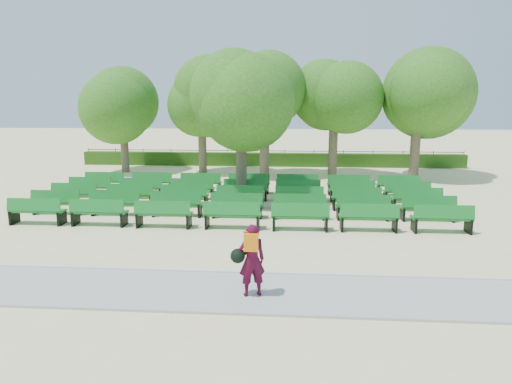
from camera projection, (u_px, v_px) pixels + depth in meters
ground at (253, 215)px, 17.59m from camera, size 120.00×120.00×0.00m
paving at (227, 292)px, 10.34m from camera, size 30.00×2.20×0.06m
curb at (233, 273)px, 11.47m from camera, size 30.00×0.12×0.10m
hedge at (270, 159)px, 31.21m from camera, size 26.00×0.70×0.90m
fence at (270, 165)px, 31.68m from camera, size 26.00×0.10×1.02m
tree_line at (267, 175)px, 27.38m from camera, size 21.80×6.80×7.04m
bench_array at (242, 205)px, 18.78m from camera, size 1.95×0.66×1.22m
tree_among at (241, 103)px, 18.87m from camera, size 4.36×4.36×6.23m
person at (251, 259)px, 9.93m from camera, size 0.81×0.55×1.62m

